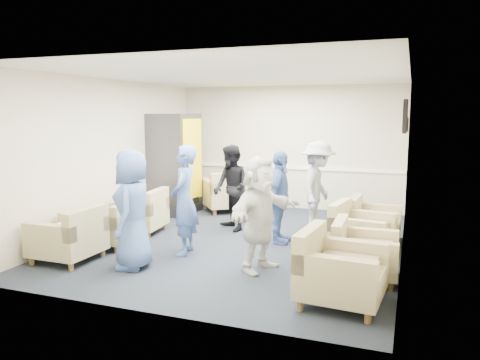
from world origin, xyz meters
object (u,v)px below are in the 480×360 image
(armchair_left_near, at_px, (71,238))
(armchair_right_far, at_px, (371,222))
(vending_machine, at_px, (175,164))
(person_mid_left, at_px, (184,200))
(armchair_left_far, at_px, (142,214))
(armchair_right_midfar, at_px, (358,232))
(person_back_right, at_px, (318,188))
(person_front_left, at_px, (133,210))
(armchair_left_mid, at_px, (111,227))
(armchair_right_midnear, at_px, (361,254))
(armchair_corner, at_px, (228,194))
(armchair_right_near, at_px, (336,273))
(person_mid_right, at_px, (279,197))
(person_back_left, at_px, (231,188))
(person_front_right, at_px, (259,214))

(armchair_left_near, relative_size, armchair_right_far, 1.05)
(vending_machine, xyz_separation_m, person_mid_left, (1.52, -2.57, -0.23))
(armchair_left_far, distance_m, armchair_right_midfar, 3.73)
(person_back_right, bearing_deg, person_front_left, 145.85)
(armchair_left_mid, bearing_deg, vending_machine, -179.40)
(person_mid_left, xyz_separation_m, person_back_right, (1.64, 1.89, -0.01))
(armchair_right_midfar, height_order, person_back_right, person_back_right)
(armchair_right_midnear, xyz_separation_m, person_mid_left, (-2.60, 0.18, 0.50))
(armchair_right_far, relative_size, person_mid_left, 0.49)
(armchair_right_far, bearing_deg, armchair_right_midfar, 173.59)
(armchair_left_far, height_order, armchair_right_midfar, armchair_left_far)
(armchair_corner, bearing_deg, armchair_right_midnear, 94.87)
(armchair_right_near, relative_size, person_mid_right, 0.63)
(armchair_left_near, distance_m, armchair_right_far, 4.73)
(armchair_right_midnear, relative_size, armchair_right_midfar, 0.87)
(armchair_right_midnear, relative_size, person_back_left, 0.53)
(person_back_right, xyz_separation_m, person_mid_right, (-0.46, -0.82, -0.06))
(person_front_left, bearing_deg, person_front_right, 89.91)
(armchair_left_mid, height_order, person_mid_left, person_mid_left)
(armchair_left_near, bearing_deg, person_back_left, 149.56)
(armchair_left_far, relative_size, person_front_right, 0.59)
(armchair_left_near, xyz_separation_m, person_mid_right, (2.53, 1.96, 0.42))
(armchair_left_mid, bearing_deg, person_mid_left, 87.08)
(armchair_right_far, bearing_deg, vending_machine, 81.11)
(armchair_right_midfar, height_order, person_mid_left, person_mid_left)
(armchair_right_far, relative_size, person_front_right, 0.52)
(person_front_right, bearing_deg, armchair_right_midnear, -66.46)
(armchair_right_midnear, distance_m, armchair_right_midfar, 1.10)
(armchair_left_near, distance_m, armchair_right_near, 3.79)
(armchair_left_near, relative_size, person_mid_right, 0.56)
(armchair_left_far, distance_m, person_back_right, 3.13)
(armchair_right_midfar, bearing_deg, armchair_corner, 63.24)
(armchair_right_midnear, relative_size, person_front_left, 0.50)
(person_mid_left, bearing_deg, person_front_right, 64.55)
(armchair_right_near, distance_m, person_front_right, 1.45)
(vending_machine, distance_m, person_front_left, 3.58)
(person_front_left, xyz_separation_m, person_back_left, (0.51, 2.39, -0.04))
(armchair_right_near, relative_size, person_front_left, 0.59)
(armchair_left_mid, distance_m, armchair_left_far, 0.89)
(armchair_right_far, xyz_separation_m, person_front_right, (-1.30, -2.04, 0.47))
(armchair_right_near, relative_size, armchair_right_midnear, 1.17)
(armchair_left_mid, relative_size, armchair_right_midnear, 1.00)
(armchair_left_near, distance_m, person_front_left, 1.11)
(person_mid_left, height_order, person_back_left, person_mid_left)
(armchair_left_mid, xyz_separation_m, person_front_right, (2.56, -0.28, 0.47))
(armchair_corner, bearing_deg, armchair_right_near, 86.33)
(armchair_left_far, height_order, vending_machine, vending_machine)
(vending_machine, bearing_deg, person_back_right, -12.17)
(person_back_left, height_order, person_front_right, person_front_right)
(person_back_right, bearing_deg, person_front_right, 173.23)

